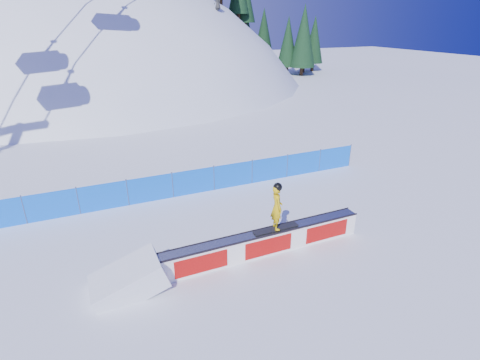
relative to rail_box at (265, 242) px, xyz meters
name	(u,v)px	position (x,y,z in m)	size (l,w,h in m)	color
ground	(178,254)	(-2.82, 1.19, -0.44)	(160.00, 160.00, 0.00)	white
snow_hill	(112,206)	(-2.82, 43.19, -18.44)	(64.00, 64.00, 64.00)	white
safety_fence	(151,189)	(-2.82, 5.69, 0.16)	(22.05, 0.05, 1.30)	blue
rail_box	(265,242)	(0.00, 0.00, 0.00)	(7.44, 0.59, 0.89)	white
snow_ramp	(130,289)	(-4.65, -0.04, -0.44)	(2.13, 1.42, 0.80)	white
snowboarder	(277,207)	(0.39, 0.00, 1.31)	(1.67, 0.65, 1.74)	black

